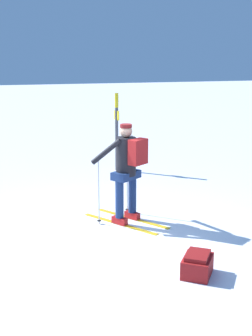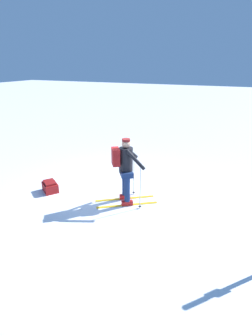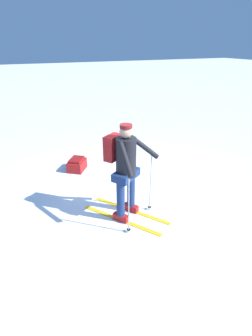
# 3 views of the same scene
# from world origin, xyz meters

# --- Properties ---
(ground_plane) EXTENTS (80.00, 80.00, 0.00)m
(ground_plane) POSITION_xyz_m (0.00, 0.00, 0.00)
(ground_plane) COLOR white
(skier) EXTENTS (1.32, 1.64, 1.81)m
(skier) POSITION_xyz_m (0.54, 0.52, 1.06)
(skier) COLOR gold
(skier) RESTS_ON ground_plane
(dropped_backpack) EXTENTS (0.60, 0.63, 0.32)m
(dropped_backpack) POSITION_xyz_m (0.86, -1.79, 0.15)
(dropped_backpack) COLOR maroon
(dropped_backpack) RESTS_ON ground_plane
(trail_marker) EXTENTS (0.10, 0.24, 2.03)m
(trail_marker) POSITION_xyz_m (1.41, 4.35, 1.19)
(trail_marker) COLOR #4C4C51
(trail_marker) RESTS_ON ground_plane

